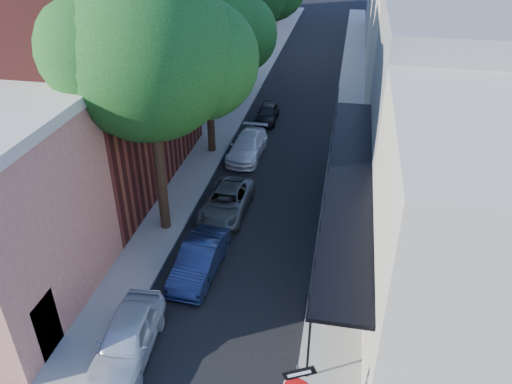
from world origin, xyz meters
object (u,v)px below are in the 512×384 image
at_px(oak_mid, 214,29).
at_px(parked_car_e, 267,113).
at_px(oak_near, 160,54).
at_px(pedestrian, 330,300).
at_px(parked_car_d, 247,146).
at_px(parked_car_b, 200,260).
at_px(parked_car_a, 127,338).
at_px(parked_car_c, 227,202).

bearing_deg(oak_mid, parked_car_e, 67.91).
distance_m(oak_mid, parked_car_e, 8.42).
height_order(oak_near, pedestrian, oak_near).
xyz_separation_m(oak_near, parked_car_d, (1.73, 7.60, -7.25)).
height_order(parked_car_e, pedestrian, pedestrian).
bearing_deg(parked_car_b, parked_car_a, -101.46).
height_order(parked_car_a, parked_car_c, parked_car_a).
bearing_deg(parked_car_e, oak_mid, -112.75).
xyz_separation_m(parked_car_a, parked_car_b, (1.14, 4.38, -0.04)).
height_order(parked_car_a, parked_car_d, parked_car_a).
xyz_separation_m(oak_mid, parked_car_b, (2.02, -10.93, -6.39)).
distance_m(parked_car_b, parked_car_e, 15.90).
distance_m(oak_near, parked_car_b, 8.04).
xyz_separation_m(oak_mid, parked_car_e, (2.02, 4.97, -6.49)).
relative_size(parked_car_a, parked_car_b, 1.02).
distance_m(parked_car_b, parked_car_d, 10.56).
distance_m(oak_near, parked_car_c, 7.69).
relative_size(parked_car_c, pedestrian, 2.18).
bearing_deg(pedestrian, oak_near, 65.63).
xyz_separation_m(parked_car_b, parked_car_e, (0.00, 15.90, -0.09)).
xyz_separation_m(parked_car_c, pedestrian, (5.20, -6.32, 0.51)).
relative_size(oak_near, oak_mid, 1.12).
xyz_separation_m(parked_car_b, pedestrian, (5.20, -1.84, 0.45)).
bearing_deg(oak_mid, parked_car_a, -86.73).
relative_size(oak_near, pedestrian, 5.75).
bearing_deg(parked_car_b, pedestrian, -16.27).
xyz_separation_m(parked_car_a, parked_car_e, (1.14, 20.28, -0.13)).
relative_size(oak_mid, parked_car_b, 2.53).
bearing_deg(parked_car_d, parked_car_a, -91.12).
relative_size(oak_near, parked_car_a, 2.77).
bearing_deg(oak_near, parked_car_c, 37.85).
height_order(parked_car_b, parked_car_e, parked_car_b).
relative_size(oak_near, parked_car_b, 2.83).
bearing_deg(parked_car_b, oak_near, 126.80).
bearing_deg(oak_mid, pedestrian, -60.51).
height_order(parked_car_c, parked_car_e, parked_car_c).
relative_size(parked_car_a, parked_car_d, 0.95).
xyz_separation_m(oak_near, parked_car_b, (1.97, -2.96, -7.21)).
bearing_deg(parked_car_b, oak_mid, 103.64).
bearing_deg(pedestrian, parked_car_d, 33.12).
distance_m(parked_car_c, parked_car_d, 6.08).
bearing_deg(parked_car_a, oak_mid, 89.02).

